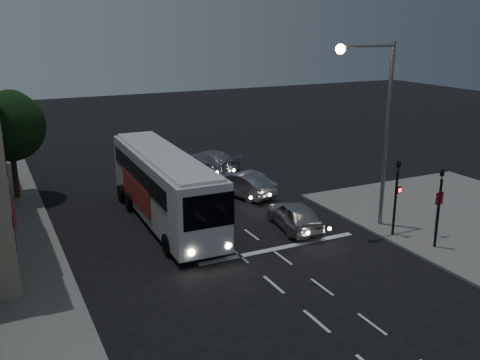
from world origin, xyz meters
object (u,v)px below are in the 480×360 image
car_sedan_a (241,184)px  streetlight (377,115)px  car_sedan_b (210,161)px  car_suv (294,215)px  regulatory_sign (438,207)px  tour_bus (164,185)px  traffic_signal_main (397,189)px  street_tree (9,123)px  traffic_signal_side (440,199)px

car_sedan_a → streetlight: 9.72m
streetlight → car_sedan_b: bearing=102.5°
car_suv → regulatory_sign: 6.80m
tour_bus → car_sedan_a: (5.45, 2.11, -1.24)m
tour_bus → traffic_signal_main: 11.48m
traffic_signal_main → regulatory_sign: traffic_signal_main is taller
car_suv → streetlight: bearing=163.1°
car_sedan_b → street_tree: size_ratio=0.82×
traffic_signal_main → traffic_signal_side: same height
car_suv → street_tree: size_ratio=0.67×
car_suv → car_sedan_a: car_sedan_a is taller
regulatory_sign → traffic_signal_side: bearing=-136.1°
tour_bus → car_sedan_a: size_ratio=2.67×
car_suv → car_sedan_a: 5.99m
car_sedan_b → traffic_signal_main: traffic_signal_main is taller
tour_bus → regulatory_sign: tour_bus is taller
car_suv → streetlight: size_ratio=0.46×
tour_bus → car_sedan_b: tour_bus is taller
car_sedan_a → regulatory_sign: (5.41, -10.03, 0.86)m
tour_bus → street_tree: size_ratio=1.93×
car_suv → regulatory_sign: (5.40, -4.04, 0.89)m
car_sedan_a → streetlight: size_ratio=0.50×
traffic_signal_main → streetlight: size_ratio=0.46×
tour_bus → car_sedan_a: bearing=22.5°
traffic_signal_main → street_tree: bearing=138.0°
traffic_signal_main → street_tree: street_tree is taller
regulatory_sign → traffic_signal_main: bearing=149.2°
car_sedan_a → regulatory_sign: bearing=99.6°
street_tree → regulatory_sign: bearing=-41.1°
car_sedan_b → streetlight: (3.00, -13.53, 5.00)m
traffic_signal_main → traffic_signal_side: (0.70, -1.98, 0.00)m
regulatory_sign → car_sedan_b: bearing=107.2°
traffic_signal_main → traffic_signal_side: bearing=-70.5°
car_sedan_b → streetlight: size_ratio=0.56×
streetlight → car_suv: bearing=155.1°
street_tree → car_sedan_a: bearing=-23.4°
car_sedan_a → traffic_signal_side: size_ratio=1.09×
streetlight → street_tree: streetlight is taller
street_tree → traffic_signal_main: bearing=-42.0°
car_suv → tour_bus: bearing=-27.5°
tour_bus → traffic_signal_main: (9.16, -6.91, 0.44)m
car_sedan_b → traffic_signal_main: 15.40m
car_sedan_b → streetlight: bearing=88.5°
tour_bus → street_tree: street_tree is taller
tour_bus → street_tree: 10.22m
car_suv → traffic_signal_side: size_ratio=1.02×
car_sedan_a → traffic_signal_side: (4.41, -10.99, 1.68)m
street_tree → car_sedan_b: bearing=3.2°
tour_bus → regulatory_sign: bearing=-34.8°
car_sedan_b → streetlight: 14.73m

